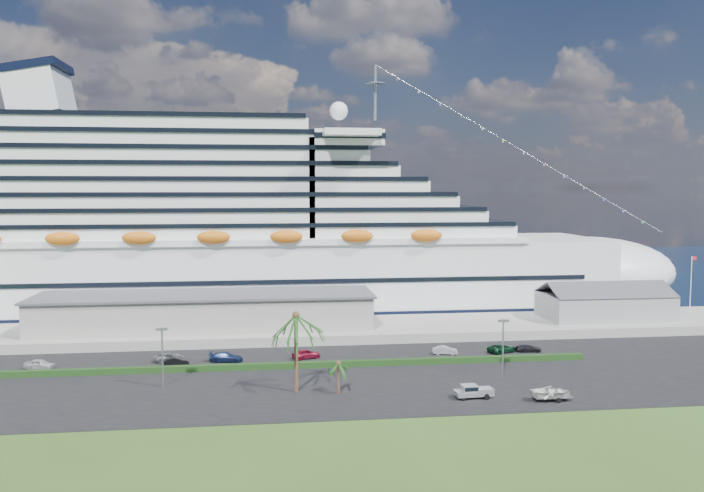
{
  "coord_description": "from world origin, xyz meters",
  "views": [
    {
      "loc": [
        -13.6,
        -86.02,
        27.35
      ],
      "look_at": [
        0.71,
        30.0,
        17.39
      ],
      "focal_mm": 35.0,
      "sensor_mm": 36.0,
      "label": 1
    }
  ],
  "objects": [
    {
      "name": "cruise_ship",
      "position": [
        -21.53,
        64.0,
        16.69
      ],
      "size": [
        191.0,
        38.0,
        54.0
      ],
      "color": "silver",
      "rests_on": "ground"
    },
    {
      "name": "parked_car_1",
      "position": [
        -27.84,
        19.77,
        0.77
      ],
      "size": [
        4.1,
        1.83,
        1.31
      ],
      "primitive_type": "imported",
      "rotation": [
        0.0,
        0.0,
        1.68
      ],
      "color": "black",
      "rests_on": "asphalt_lot"
    },
    {
      "name": "water",
      "position": [
        0.0,
        130.0,
        0.01
      ],
      "size": [
        420.0,
        160.0,
        0.02
      ],
      "primitive_type": "cube",
      "color": "black",
      "rests_on": "ground"
    },
    {
      "name": "palm_tall",
      "position": [
        -10.0,
        4.0,
        9.2
      ],
      "size": [
        8.82,
        8.82,
        11.13
      ],
      "color": "#47301E",
      "rests_on": "ground"
    },
    {
      "name": "palm_short",
      "position": [
        -4.5,
        2.5,
        3.67
      ],
      "size": [
        3.53,
        3.53,
        4.56
      ],
      "color": "#47301E",
      "rests_on": "ground"
    },
    {
      "name": "parked_car_2",
      "position": [
        -29.29,
        22.76,
        0.76
      ],
      "size": [
        5.07,
        3.81,
        1.28
      ],
      "primitive_type": "imported",
      "rotation": [
        0.0,
        0.0,
        1.99
      ],
      "color": "slate",
      "rests_on": "asphalt_lot"
    },
    {
      "name": "asphalt_lot",
      "position": [
        0.0,
        11.0,
        0.06
      ],
      "size": [
        140.0,
        38.0,
        0.12
      ],
      "primitive_type": "cube",
      "color": "black",
      "rests_on": "ground"
    },
    {
      "name": "port_shed",
      "position": [
        52.0,
        40.0,
        4.4
      ],
      "size": [
        24.0,
        12.31,
        7.37
      ],
      "color": "gray",
      "rests_on": "wharf"
    },
    {
      "name": "parked_car_0",
      "position": [
        -47.8,
        19.92,
        0.9
      ],
      "size": [
        4.89,
        2.98,
        1.56
      ],
      "primitive_type": "imported",
      "rotation": [
        0.0,
        0.0,
        1.3
      ],
      "color": "silver",
      "rests_on": "asphalt_lot"
    },
    {
      "name": "lamp_post_left",
      "position": [
        -28.0,
        8.0,
        5.34
      ],
      "size": [
        1.6,
        0.35,
        8.27
      ],
      "color": "gray",
      "rests_on": "asphalt_lot"
    },
    {
      "name": "lamp_post_right",
      "position": [
        20.0,
        8.0,
        5.34
      ],
      "size": [
        1.6,
        0.35,
        8.27
      ],
      "color": "gray",
      "rests_on": "asphalt_lot"
    },
    {
      "name": "wharf",
      "position": [
        0.0,
        40.0,
        0.9
      ],
      "size": [
        240.0,
        20.0,
        1.8
      ],
      "primitive_type": "cube",
      "color": "gray",
      "rests_on": "ground"
    },
    {
      "name": "parked_car_7",
      "position": [
        29.27,
        21.7,
        0.74
      ],
      "size": [
        4.4,
        2.15,
        1.23
      ],
      "primitive_type": "imported",
      "rotation": [
        0.0,
        0.0,
        1.47
      ],
      "color": "black",
      "rests_on": "asphalt_lot"
    },
    {
      "name": "parked_car_6",
      "position": [
        24.77,
        21.8,
        0.83
      ],
      "size": [
        5.62,
        4.21,
        1.42
      ],
      "primitive_type": "imported",
      "rotation": [
        0.0,
        0.0,
        1.98
      ],
      "color": "#0C331D",
      "rests_on": "asphalt_lot"
    },
    {
      "name": "flagpole",
      "position": [
        70.04,
        40.0,
        8.27
      ],
      "size": [
        1.08,
        0.16,
        12.0
      ],
      "color": "silver",
      "rests_on": "wharf"
    },
    {
      "name": "pickup_truck",
      "position": [
        12.66,
        -1.7,
        1.08
      ],
      "size": [
        5.06,
        2.12,
        1.75
      ],
      "color": "black",
      "rests_on": "asphalt_lot"
    },
    {
      "name": "hedge",
      "position": [
        -8.0,
        16.0,
        0.57
      ],
      "size": [
        88.0,
        1.1,
        0.9
      ],
      "primitive_type": "cube",
      "color": "black",
      "rests_on": "asphalt_lot"
    },
    {
      "name": "parked_car_3",
      "position": [
        -20.3,
        21.17,
        0.88
      ],
      "size": [
        5.52,
        2.97,
        1.52
      ],
      "primitive_type": "imported",
      "rotation": [
        0.0,
        0.0,
        1.4
      ],
      "color": "#142148",
      "rests_on": "asphalt_lot"
    },
    {
      "name": "terminal_building",
      "position": [
        -25.0,
        40.0,
        5.01
      ],
      "size": [
        61.0,
        15.0,
        6.3
      ],
      "color": "gray",
      "rests_on": "wharf"
    },
    {
      "name": "boat_trailer",
      "position": [
        22.4,
        -4.04,
        1.29
      ],
      "size": [
        6.15,
        3.96,
        1.77
      ],
      "color": "gray",
      "rests_on": "asphalt_lot"
    },
    {
      "name": "parked_car_5",
      "position": [
        15.05,
        21.64,
        0.79
      ],
      "size": [
        4.25,
        2.1,
        1.34
      ],
      "primitive_type": "imported",
      "rotation": [
        0.0,
        0.0,
        1.4
      ],
      "color": "#A7A8AE",
      "rests_on": "asphalt_lot"
    },
    {
      "name": "ground",
      "position": [
        0.0,
        0.0,
        0.0
      ],
      "size": [
        420.0,
        420.0,
        0.0
      ],
      "primitive_type": "plane",
      "color": "#34511B",
      "rests_on": "ground"
    },
    {
      "name": "parked_car_4",
      "position": [
        -7.74,
        21.58,
        0.89
      ],
      "size": [
        4.89,
        3.24,
        1.55
      ],
      "primitive_type": "imported",
      "rotation": [
        0.0,
        0.0,
        1.91
      ],
      "color": "maroon",
      "rests_on": "asphalt_lot"
    }
  ]
}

